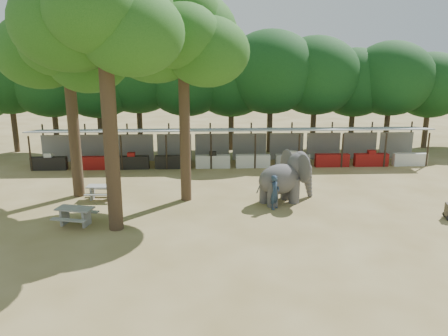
{
  "coord_description": "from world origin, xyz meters",
  "views": [
    {
      "loc": [
        -2.04,
        -16.59,
        7.52
      ],
      "look_at": [
        -1.0,
        5.0,
        2.0
      ],
      "focal_mm": 35.0,
      "sensor_mm": 36.0,
      "label": 1
    }
  ],
  "objects_px": {
    "elephant": "(286,177)",
    "picnic_table_far": "(102,190)",
    "yard_tree_back": "(180,36)",
    "handler": "(275,192)",
    "picnic_table_near": "(75,214)",
    "yard_tree_center": "(100,14)",
    "yard_tree_left": "(65,43)"
  },
  "relations": [
    {
      "from": "elephant",
      "to": "picnic_table_far",
      "type": "bearing_deg",
      "value": 150.6
    },
    {
      "from": "picnic_table_far",
      "to": "yard_tree_back",
      "type": "bearing_deg",
      "value": 1.82
    },
    {
      "from": "handler",
      "to": "picnic_table_near",
      "type": "relative_size",
      "value": 0.89
    },
    {
      "from": "handler",
      "to": "picnic_table_near",
      "type": "distance_m",
      "value": 9.66
    },
    {
      "from": "yard_tree_back",
      "to": "picnic_table_near",
      "type": "bearing_deg",
      "value": -143.03
    },
    {
      "from": "yard_tree_back",
      "to": "picnic_table_near",
      "type": "xyz_separation_m",
      "value": [
        -4.82,
        -3.63,
        -8.0
      ]
    },
    {
      "from": "picnic_table_near",
      "to": "yard_tree_center",
      "type": "bearing_deg",
      "value": 2.7
    },
    {
      "from": "yard_tree_center",
      "to": "elephant",
      "type": "distance_m",
      "value": 12.02
    },
    {
      "from": "yard_tree_center",
      "to": "elephant",
      "type": "height_order",
      "value": "yard_tree_center"
    },
    {
      "from": "yard_tree_center",
      "to": "picnic_table_far",
      "type": "distance_m",
      "value": 9.74
    },
    {
      "from": "elephant",
      "to": "picnic_table_near",
      "type": "relative_size",
      "value": 1.8
    },
    {
      "from": "yard_tree_left",
      "to": "picnic_table_near",
      "type": "xyz_separation_m",
      "value": [
        1.18,
        -4.63,
        -7.66
      ]
    },
    {
      "from": "picnic_table_far",
      "to": "handler",
      "type": "bearing_deg",
      "value": -9.06
    },
    {
      "from": "elephant",
      "to": "picnic_table_near",
      "type": "height_order",
      "value": "elephant"
    },
    {
      "from": "elephant",
      "to": "handler",
      "type": "distance_m",
      "value": 1.46
    },
    {
      "from": "picnic_table_near",
      "to": "yard_tree_left",
      "type": "bearing_deg",
      "value": 118.69
    },
    {
      "from": "yard_tree_left",
      "to": "picnic_table_near",
      "type": "distance_m",
      "value": 9.03
    },
    {
      "from": "yard_tree_center",
      "to": "handler",
      "type": "relative_size",
      "value": 6.85
    },
    {
      "from": "yard_tree_back",
      "to": "picnic_table_near",
      "type": "relative_size",
      "value": 5.76
    },
    {
      "from": "yard_tree_center",
      "to": "handler",
      "type": "height_order",
      "value": "yard_tree_center"
    },
    {
      "from": "yard_tree_left",
      "to": "picnic_table_near",
      "type": "bearing_deg",
      "value": -75.66
    },
    {
      "from": "yard_tree_center",
      "to": "picnic_table_near",
      "type": "distance_m",
      "value": 8.86
    },
    {
      "from": "yard_tree_left",
      "to": "elephant",
      "type": "height_order",
      "value": "yard_tree_left"
    },
    {
      "from": "elephant",
      "to": "picnic_table_near",
      "type": "xyz_separation_m",
      "value": [
        -10.28,
        -2.89,
        -0.79
      ]
    },
    {
      "from": "yard_tree_back",
      "to": "yard_tree_center",
      "type": "bearing_deg",
      "value": -126.86
    },
    {
      "from": "picnic_table_near",
      "to": "picnic_table_far",
      "type": "relative_size",
      "value": 1.23
    },
    {
      "from": "picnic_table_near",
      "to": "elephant",
      "type": "bearing_deg",
      "value": 30.06
    },
    {
      "from": "elephant",
      "to": "yard_tree_center",
      "type": "bearing_deg",
      "value": 176.59
    },
    {
      "from": "yard_tree_center",
      "to": "picnic_table_far",
      "type": "relative_size",
      "value": 7.49
    },
    {
      "from": "handler",
      "to": "picnic_table_far",
      "type": "relative_size",
      "value": 1.09
    },
    {
      "from": "yard_tree_left",
      "to": "elephant",
      "type": "distance_m",
      "value": 13.48
    },
    {
      "from": "yard_tree_left",
      "to": "yard_tree_back",
      "type": "relative_size",
      "value": 0.97
    }
  ]
}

